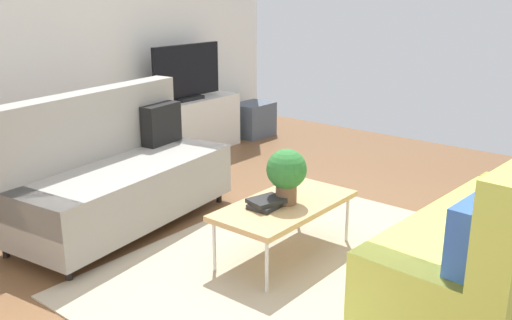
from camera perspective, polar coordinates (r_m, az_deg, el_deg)
The scene contains 15 objects.
ground_plane at distance 4.24m, azimuth 1.39°, elevation -9.62°, with size 7.68×7.68×0.00m, color brown.
wall_far at distance 5.96m, azimuth -20.72°, elevation 11.58°, with size 6.40×0.12×2.90m, color white.
area_rug at distance 4.11m, azimuth 4.69°, elevation -10.54°, with size 2.90×2.20×0.01m, color tan.
couch_beige at distance 4.76m, azimuth -13.88°, elevation -1.37°, with size 1.99×1.08×1.10m.
couch_green at distance 3.74m, azimuth 23.56°, elevation -7.40°, with size 1.95×0.95×1.10m.
coffee_table at distance 4.09m, azimuth 2.92°, elevation -4.68°, with size 1.10×0.56×0.42m.
tv_console at distance 6.80m, azimuth -6.89°, elevation 3.41°, with size 1.40×0.44×0.64m, color silver.
tv at distance 6.66m, azimuth -6.96°, elevation 8.67°, with size 1.00×0.20×0.64m.
storage_trunk at distance 7.54m, azimuth -0.30°, elevation 4.10°, with size 0.52×0.40×0.44m, color #4C5666.
potted_plant at distance 4.00m, azimuth 3.09°, elevation -1.22°, with size 0.29×0.29×0.40m.
table_book_0 at distance 3.99m, azimuth 1.04°, elevation -4.54°, with size 0.24×0.18×0.03m, color #262626.
table_book_1 at distance 3.98m, azimuth 1.04°, elevation -4.11°, with size 0.24×0.18×0.03m, color #262626.
vase_0 at distance 6.37m, azimuth -11.10°, elevation 5.97°, with size 0.10×0.10×0.16m, color #33B29E.
bottle_0 at distance 6.41m, azimuth -9.45°, elevation 6.08°, with size 0.05×0.05×0.15m, color gold.
bottle_1 at distance 6.46m, azimuth -8.83°, elevation 6.54°, with size 0.05×0.05×0.22m, color #3F8C4C.
Camera 1 is at (-3.00, -2.33, 1.90)m, focal length 39.77 mm.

